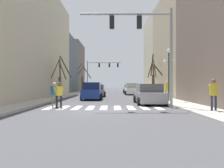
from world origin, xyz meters
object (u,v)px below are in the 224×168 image
Objects in this scene: pedestrian_crossing_street at (168,88)px; street_tree_left_near at (62,77)px; car_parked_right_mid at (150,95)px; car_at_intersection at (91,89)px; street_tree_right_near at (83,79)px; traffic_signal_near at (147,36)px; car_parked_right_far at (93,92)px; street_tree_left_far at (154,77)px; pedestrian_on_left_sidewalk at (55,92)px; pedestrian_on_right_sidewalk at (215,92)px; traffic_signal_far at (101,69)px; street_lamp_right_corner at (170,64)px; pedestrian_waiting_at_curb at (60,93)px; car_driving_away_lane at (98,91)px; car_parked_left_near at (130,89)px; car_parked_left_mid at (132,89)px.

pedestrian_crossing_street is 12.56m from street_tree_left_near.
car_parked_right_mid is 25.19m from car_at_intersection.
street_tree_left_near is (0.14, -20.06, -0.29)m from street_tree_right_near.
car_parked_right_far is at bearing 118.14° from traffic_signal_near.
pedestrian_on_left_sidewalk is at bearing -126.39° from street_tree_left_far.
pedestrian_on_right_sidewalk is at bearing -41.29° from traffic_signal_near.
traffic_signal_far is at bearing -24.54° from street_tree_right_near.
street_lamp_right_corner is 2.61× the size of pedestrian_on_left_sidewalk.
street_tree_left_far is 11.57m from street_tree_left_near.
traffic_signal_far is 30.53m from pedestrian_waiting_at_curb.
street_lamp_right_corner reaches higher than car_parked_right_far.
car_driving_away_lane is at bearing 23.92° from car_parked_right_mid.
car_parked_left_mid is at bearing 179.40° from car_parked_left_near.
pedestrian_waiting_at_curb is (-6.47, -3.12, 0.26)m from car_parked_right_mid.
street_tree_left_near is at bearing -129.31° from pedestrian_on_left_sidewalk.
pedestrian_on_right_sidewalk is 0.28× the size of street_tree_right_near.
car_parked_left_mid is 2.69× the size of pedestrian_waiting_at_curb.
traffic_signal_near is 1.42× the size of car_at_intersection.
car_at_intersection is at bearing -77.02° from pedestrian_crossing_street.
traffic_signal_far is 18.83m from street_tree_left_near.
traffic_signal_far is at bearing 46.82° from car_parked_left_near.
street_tree_right_near reaches higher than street_tree_left_far.
pedestrian_on_left_sidewalk is 0.29× the size of street_tree_right_near.
pedestrian_crossing_street is (7.78, -0.13, 0.35)m from car_parked_right_far.
street_tree_left_near reaches higher than car_parked_right_far.
car_driving_away_lane is (-4.95, -5.11, -0.08)m from car_parked_left_mid.
pedestrian_waiting_at_curb is at bearing -91.92° from traffic_signal_far.
street_lamp_right_corner is at bearing -67.84° from street_tree_right_near.
car_at_intersection is (-2.09, 19.00, -0.02)m from car_parked_right_far.
car_parked_left_mid reaches higher than car_driving_away_lane.
pedestrian_on_left_sidewalk is at bearing 174.43° from traffic_signal_near.
traffic_signal_far reaches higher than street_tree_left_far.
car_at_intersection reaches higher than pedestrian_waiting_at_curb.
pedestrian_waiting_at_curb is (-6.51, -19.31, 0.19)m from car_parked_left_mid.
street_tree_left_near is (-3.71, -18.31, -2.40)m from traffic_signal_far.
street_tree_left_near is at bearing -62.30° from car_driving_away_lane.
traffic_signal_near is at bearing 178.12° from car_parked_left_near.
car_parked_right_far is 2.43× the size of pedestrian_on_left_sidewalk.
pedestrian_waiting_at_curb is at bearing -9.74° from car_parked_right_far.
traffic_signal_near is at bearing 16.66° from car_driving_away_lane.
car_parked_left_mid is 0.94× the size of street_tree_left_near.
car_parked_right_far is (-4.34, 8.10, -3.96)m from traffic_signal_near.
street_lamp_right_corner reaches higher than pedestrian_on_right_sidewalk.
car_parked_right_mid reaches higher than car_parked_left_near.
traffic_signal_near is 30.47m from traffic_signal_far.
street_lamp_right_corner is 8.98m from street_tree_left_far.
street_tree_right_near reaches higher than pedestrian_waiting_at_curb.
street_tree_left_near is at bearing -172.96° from street_tree_left_far.
street_tree_left_near is (-9.17, 8.85, 1.67)m from car_parked_right_mid.
car_parked_right_far is at bearing 45.12° from pedestrian_waiting_at_curb.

